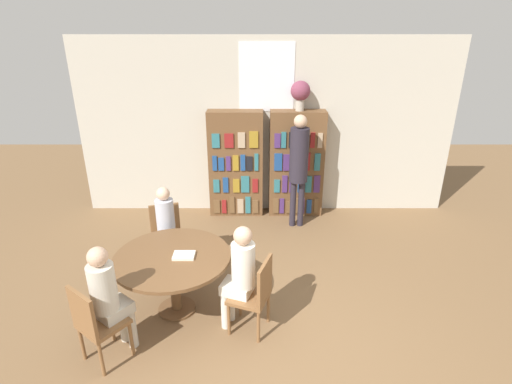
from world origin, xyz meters
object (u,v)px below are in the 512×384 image
at_px(bookshelf_left, 236,164).
at_px(seated_reader_back, 109,294).
at_px(reading_table, 173,264).
at_px(chair_left_side, 167,234).
at_px(flower_vase, 301,92).
at_px(chair_far_side, 256,292).
at_px(seated_reader_right, 240,272).
at_px(chair_near_camera, 96,322).
at_px(seated_reader_left, 167,227).
at_px(librarian_standing, 299,160).
at_px(bookshelf_right, 297,164).

distance_m(bookshelf_left, seated_reader_back, 3.50).
xyz_separation_m(reading_table, chair_left_side, (-0.28, 0.96, -0.14)).
relative_size(flower_vase, chair_far_side, 0.53).
bearing_deg(seated_reader_right, chair_left_side, 60.10).
relative_size(chair_near_camera, seated_reader_left, 0.72).
xyz_separation_m(reading_table, seated_reader_left, (-0.23, 0.78, 0.06)).
relative_size(flower_vase, chair_left_side, 0.53).
relative_size(flower_vase, librarian_standing, 0.25).
distance_m(bookshelf_left, chair_left_side, 1.97).
bearing_deg(flower_vase, chair_far_side, -103.41).
bearing_deg(chair_far_side, seated_reader_back, 121.88).
distance_m(reading_table, chair_far_side, 1.01).
bearing_deg(librarian_standing, bookshelf_left, 153.99).
height_order(reading_table, chair_far_side, chair_far_side).
relative_size(bookshelf_left, librarian_standing, 0.98).
height_order(bookshelf_right, chair_left_side, bookshelf_right).
bearing_deg(bookshelf_right, chair_far_side, -103.11).
bearing_deg(reading_table, chair_left_side, 106.38).
height_order(flower_vase, seated_reader_back, flower_vase).
xyz_separation_m(chair_near_camera, seated_reader_back, (0.11, 0.14, 0.22)).
xyz_separation_m(chair_far_side, librarian_standing, (0.68, 2.51, 0.66)).
distance_m(reading_table, chair_left_side, 1.01).
bearing_deg(seated_reader_right, seated_reader_back, 126.01).
bearing_deg(bookshelf_left, seated_reader_right, -86.63).
bearing_deg(seated_reader_right, bookshelf_right, 3.16).
bearing_deg(seated_reader_left, seated_reader_back, 62.91).
bearing_deg(bookshelf_right, chair_near_camera, -123.02).
bearing_deg(reading_table, seated_reader_back, -127.62).
relative_size(bookshelf_right, chair_far_side, 2.05).
relative_size(seated_reader_left, librarian_standing, 0.66).
bearing_deg(seated_reader_right, seated_reader_left, 63.09).
xyz_separation_m(chair_left_side, seated_reader_left, (0.05, -0.18, 0.19)).
height_order(chair_left_side, chair_far_side, same).
bearing_deg(bookshelf_left, reading_table, -102.60).
relative_size(flower_vase, seated_reader_left, 0.39).
xyz_separation_m(reading_table, seated_reader_back, (-0.50, -0.65, 0.08)).
bearing_deg(chair_left_side, seated_reader_back, 65.89).
distance_m(bookshelf_right, seated_reader_right, 3.08).
xyz_separation_m(bookshelf_right, librarian_standing, (-0.02, -0.50, 0.24)).
bearing_deg(bookshelf_right, reading_table, -121.56).
bearing_deg(reading_table, bookshelf_right, 58.44).
bearing_deg(chair_near_camera, bookshelf_left, 108.41).
bearing_deg(seated_reader_left, bookshelf_right, -151.06).
bearing_deg(librarian_standing, chair_left_side, -147.54).
bearing_deg(chair_left_side, librarian_standing, -163.93).
relative_size(seated_reader_right, seated_reader_back, 1.00).
xyz_separation_m(bookshelf_left, seated_reader_right, (0.17, -2.95, -0.19)).
xyz_separation_m(chair_left_side, seated_reader_back, (-0.22, -1.61, 0.22)).
height_order(reading_table, chair_near_camera, chair_near_camera).
distance_m(bookshelf_right, chair_left_side, 2.61).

